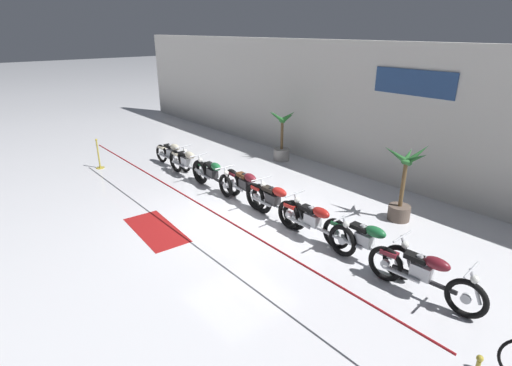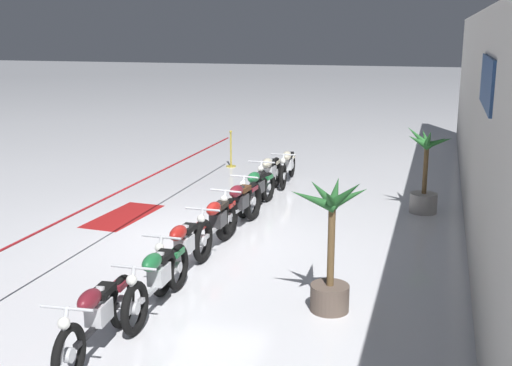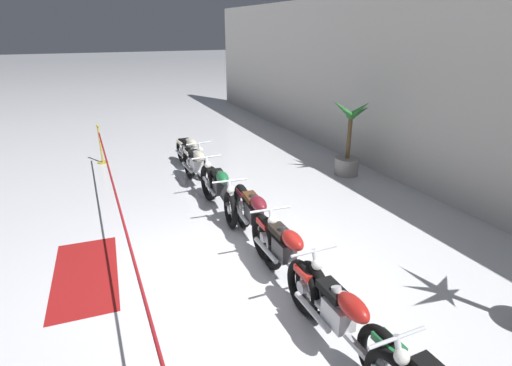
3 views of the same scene
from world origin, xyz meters
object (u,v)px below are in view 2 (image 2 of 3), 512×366
motorcycle_cream_1 (269,175)px  motorcycle_red_4 (217,223)px  motorcycle_red_5 (183,248)px  motorcycle_maroon_7 (97,317)px  floor_banner (123,216)px  potted_palm_right_of_row (425,179)px  stanchion_far_left (162,176)px  motorcycle_maroon_3 (240,206)px  motorcycle_green_2 (256,189)px  motorcycle_green_6 (157,279)px  motorcycle_cream_0 (288,165)px  potted_palm_left_of_row (331,253)px

motorcycle_cream_1 → motorcycle_red_4: size_ratio=1.00×
motorcycle_red_5 → motorcycle_maroon_7: motorcycle_maroon_7 is taller
motorcycle_red_4 → motorcycle_cream_1: bearing=-178.3°
floor_banner → potted_palm_right_of_row: bearing=112.2°
stanchion_far_left → floor_banner: (0.67, -0.61, -0.75)m
motorcycle_maroon_3 → potted_palm_right_of_row: potted_palm_right_of_row is taller
motorcycle_red_4 → motorcycle_maroon_3: bearing=177.5°
motorcycle_red_4 → floor_banner: 2.97m
motorcycle_green_2 → motorcycle_red_5: 4.09m
motorcycle_maroon_3 → stanchion_far_left: stanchion_far_left is taller
motorcycle_maroon_3 → motorcycle_green_6: motorcycle_maroon_3 is taller
motorcycle_red_4 → floor_banner: bearing=-117.9°
motorcycle_cream_0 → motorcycle_maroon_7: motorcycle_maroon_7 is taller
stanchion_far_left → motorcycle_green_6: bearing=23.6°
motorcycle_green_2 → motorcycle_cream_0: bearing=178.3°
potted_palm_right_of_row → floor_banner: 6.47m
motorcycle_green_6 → motorcycle_maroon_7: 1.36m
motorcycle_cream_1 → motorcycle_red_5: size_ratio=0.94×
potted_palm_right_of_row → floor_banner: size_ratio=0.93×
motorcycle_maroon_3 → floor_banner: motorcycle_maroon_3 is taller
motorcycle_maroon_3 → motorcycle_green_6: size_ratio=1.00×
motorcycle_green_2 → motorcycle_maroon_7: motorcycle_maroon_7 is taller
motorcycle_green_6 → motorcycle_maroon_7: (1.35, -0.18, 0.01)m
motorcycle_maroon_7 → floor_banner: 5.99m
stanchion_far_left → motorcycle_cream_0: bearing=148.0°
motorcycle_maroon_7 → motorcycle_red_4: bearing=178.7°
motorcycle_maroon_7 → floor_banner: (-5.42, -2.50, -0.47)m
motorcycle_cream_0 → floor_banner: motorcycle_cream_0 is taller
potted_palm_left_of_row → potted_palm_right_of_row: potted_palm_left_of_row is taller
motorcycle_green_6 → potted_palm_left_of_row: bearing=105.8°
motorcycle_red_5 → stanchion_far_left: bearing=-151.0°
motorcycle_red_4 → motorcycle_red_5: (1.41, -0.07, -0.00)m
motorcycle_cream_0 → potted_palm_left_of_row: size_ratio=1.04×
motorcycle_maroon_3 → motorcycle_maroon_7: 5.24m
potted_palm_left_of_row → floor_banner: potted_palm_left_of_row is taller
motorcycle_red_5 → potted_palm_left_of_row: 2.58m
motorcycle_cream_1 → motorcycle_cream_0: bearing=172.8°
motorcycle_maroon_7 → potted_palm_left_of_row: (-2.00, 2.49, 0.39)m
floor_banner → motorcycle_maroon_3: bearing=89.4°
motorcycle_green_6 → stanchion_far_left: 5.18m
motorcycle_green_6 → potted_palm_left_of_row: 2.44m
motorcycle_maroon_7 → potted_palm_left_of_row: potted_palm_left_of_row is taller
motorcycle_cream_1 → potted_palm_left_of_row: (6.07, 2.52, 0.38)m
motorcycle_cream_0 → motorcycle_green_2: (2.61, -0.08, -0.00)m
motorcycle_cream_0 → motorcycle_maroon_7: (9.34, -0.13, 0.01)m
motorcycle_red_4 → floor_banner: size_ratio=1.07×
motorcycle_cream_0 → motorcycle_green_6: motorcycle_green_6 is taller
floor_banner → motorcycle_maroon_7: bearing=28.2°
motorcycle_cream_0 → motorcycle_cream_1: bearing=-7.2°
motorcycle_red_5 → potted_palm_left_of_row: bearing=75.7°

